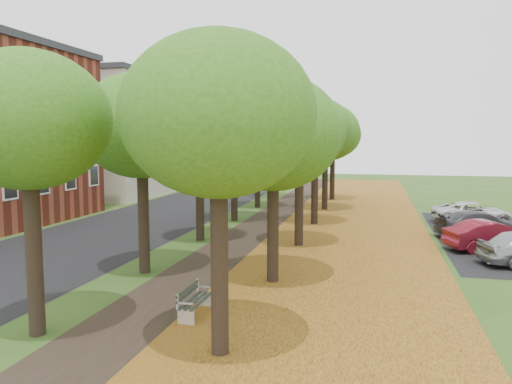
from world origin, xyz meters
The scene contains 11 objects.
ground centered at (0.00, 0.00, 0.00)m, with size 120.00×120.00×0.00m, color #2D4C19.
street_asphalt centered at (-7.50, 15.00, 0.00)m, with size 8.00×70.00×0.01m, color black.
footpath centered at (0.00, 15.00, 0.00)m, with size 3.20×70.00×0.01m, color black.
leaf_verge centered at (5.00, 15.00, 0.01)m, with size 7.50×70.00×0.01m, color #B27D21.
tree_row_west centered at (-2.20, 15.00, 5.13)m, with size 4.38×34.38×7.02m.
tree_row_east centered at (2.60, 15.00, 5.13)m, with size 4.38×34.38×7.02m.
building_cream centered at (-17.00, 33.00, 5.21)m, with size 10.30×20.30×10.40m.
bench centered at (1.14, 2.23, 0.41)m, with size 0.51×1.66×0.78m.
car_red centered at (11.00, 12.83, 0.66)m, with size 1.40×4.01×1.32m, color maroon.
car_grey centered at (11.13, 15.87, 0.65)m, with size 1.82×4.48×1.30m, color #35353A.
car_white centered at (11.55, 20.08, 0.63)m, with size 2.10×4.56×1.27m, color silver.
Camera 1 is at (5.95, -10.46, 4.89)m, focal length 35.00 mm.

